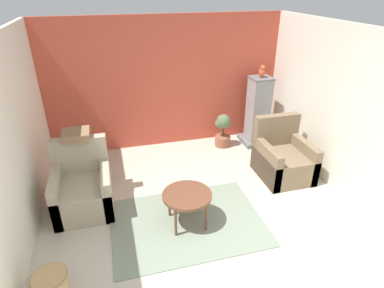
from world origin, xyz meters
name	(u,v)px	position (x,y,z in m)	size (l,w,h in m)	color
wall_back_accent	(167,84)	(0.00, 3.56, 1.20)	(4.43, 0.06, 2.40)	#C64C38
wall_left	(16,139)	(-2.18, 1.77, 1.20)	(0.06, 3.53, 2.40)	silver
wall_right	(331,106)	(2.18, 1.77, 1.20)	(0.06, 3.53, 2.40)	silver
area_rug	(187,222)	(-0.24, 1.13, 0.01)	(1.99, 1.45, 0.01)	gray
coffee_table	(187,197)	(-0.24, 1.13, 0.42)	(0.64, 0.64, 0.47)	brown
armchair_left	(83,189)	(-1.55, 1.84, 0.30)	(0.77, 0.85, 0.95)	tan
armchair_right	(283,159)	(1.56, 1.88, 0.30)	(0.77, 0.85, 0.95)	#7A664C
birdcage	(258,113)	(1.68, 3.13, 0.61)	(0.56, 0.56, 1.32)	slate
parrot	(262,71)	(1.68, 3.13, 1.42)	(0.11, 0.19, 0.23)	#D14C2D
potted_plant	(223,129)	(0.99, 3.14, 0.34)	(0.31, 0.30, 0.65)	brown
wicker_basket	(51,286)	(-1.83, 0.38, 0.17)	(0.35, 0.35, 0.32)	tan
throw_pillow	(76,135)	(-1.55, 2.15, 1.00)	(0.36, 0.36, 0.10)	#846647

